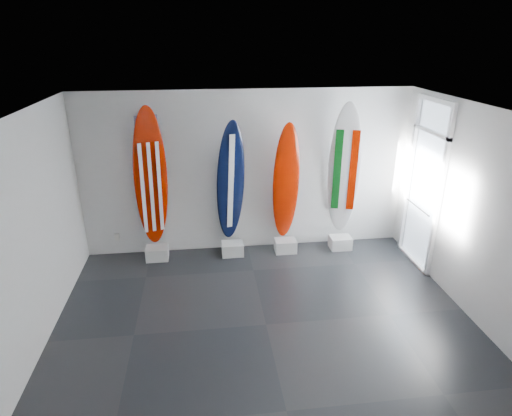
{
  "coord_description": "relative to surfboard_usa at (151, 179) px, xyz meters",
  "views": [
    {
      "loc": [
        -0.79,
        -5.06,
        3.88
      ],
      "look_at": [
        0.03,
        1.4,
        1.24
      ],
      "focal_mm": 30.36,
      "sensor_mm": 36.0,
      "label": 1
    }
  ],
  "objects": [
    {
      "name": "display_block_swiss",
      "position": [
        2.4,
        -0.1,
        -1.41
      ],
      "size": [
        0.4,
        0.3,
        0.24
      ],
      "primitive_type": "cube",
      "color": "silver",
      "rests_on": "floor"
    },
    {
      "name": "wall_outlet",
      "position": [
        -0.75,
        0.2,
        -1.18
      ],
      "size": [
        0.09,
        0.02,
        0.13
      ],
      "primitive_type": "cube",
      "color": "silver",
      "rests_on": "wall_back"
    },
    {
      "name": "surfboard_swiss",
      "position": [
        2.4,
        0.0,
        -0.17
      ],
      "size": [
        0.54,
        0.33,
        2.24
      ],
      "primitive_type": "ellipsoid",
      "rotation": [
        0.08,
        0.0,
        0.15
      ],
      "color": "#901200",
      "rests_on": "display_block_swiss"
    },
    {
      "name": "glass_door",
      "position": [
        4.67,
        -0.73,
        -0.1
      ],
      "size": [
        0.12,
        1.16,
        2.85
      ],
      "primitive_type": null,
      "color": "white",
      "rests_on": "floor"
    },
    {
      "name": "wall_left",
      "position": [
        -1.3,
        -2.28,
        -0.03
      ],
      "size": [
        0.0,
        5.0,
        5.0
      ],
      "primitive_type": "plane",
      "rotation": [
        1.57,
        0.0,
        1.57
      ],
      "color": "silver",
      "rests_on": "ground"
    },
    {
      "name": "ceiling",
      "position": [
        1.7,
        -2.28,
        1.47
      ],
      "size": [
        6.0,
        6.0,
        0.0
      ],
      "primitive_type": "plane",
      "rotation": [
        3.14,
        0.0,
        0.0
      ],
      "color": "white",
      "rests_on": "wall_back"
    },
    {
      "name": "floor",
      "position": [
        1.7,
        -2.28,
        -1.53
      ],
      "size": [
        6.0,
        6.0,
        0.0
      ],
      "primitive_type": "plane",
      "color": "black",
      "rests_on": "ground"
    },
    {
      "name": "wall_back",
      "position": [
        1.7,
        0.22,
        -0.03
      ],
      "size": [
        6.0,
        0.0,
        6.0
      ],
      "primitive_type": "plane",
      "rotation": [
        1.57,
        0.0,
        0.0
      ],
      "color": "silver",
      "rests_on": "ground"
    },
    {
      "name": "display_block_usa",
      "position": [
        0.0,
        -0.1,
        -1.41
      ],
      "size": [
        0.4,
        0.3,
        0.24
      ],
      "primitive_type": "cube",
      "color": "silver",
      "rests_on": "floor"
    },
    {
      "name": "display_block_navy",
      "position": [
        1.39,
        -0.1,
        -1.41
      ],
      "size": [
        0.4,
        0.3,
        0.24
      ],
      "primitive_type": "cube",
      "color": "silver",
      "rests_on": "floor"
    },
    {
      "name": "surfboard_navy",
      "position": [
        1.39,
        0.0,
        -0.13
      ],
      "size": [
        0.62,
        0.53,
        2.32
      ],
      "primitive_type": "ellipsoid",
      "rotation": [
        0.14,
        0.0,
        0.28
      ],
      "color": "black",
      "rests_on": "display_block_navy"
    },
    {
      "name": "wall_right",
      "position": [
        4.7,
        -2.28,
        -0.03
      ],
      "size": [
        0.0,
        5.0,
        5.0
      ],
      "primitive_type": "plane",
      "rotation": [
        1.57,
        0.0,
        -1.57
      ],
      "color": "silver",
      "rests_on": "ground"
    },
    {
      "name": "surfboard_usa",
      "position": [
        0.0,
        0.0,
        0.0
      ],
      "size": [
        0.65,
        0.48,
        2.58
      ],
      "primitive_type": "ellipsoid",
      "rotation": [
        0.09,
        0.0,
        0.31
      ],
      "color": "#901200",
      "rests_on": "display_block_usa"
    },
    {
      "name": "balcony",
      "position": [
        6.0,
        -0.73,
        -1.03
      ],
      "size": [
        2.8,
        2.2,
        1.2
      ],
      "primitive_type": null,
      "color": "slate",
      "rests_on": "ground"
    },
    {
      "name": "surfboard_italy",
      "position": [
        3.48,
        0.0,
        0.01
      ],
      "size": [
        0.72,
        0.66,
        2.6
      ],
      "primitive_type": "ellipsoid",
      "rotation": [
        0.17,
        0.0,
        -0.3
      ],
      "color": "white",
      "rests_on": "display_block_italy"
    },
    {
      "name": "wall_front",
      "position": [
        1.7,
        -4.78,
        -0.03
      ],
      "size": [
        6.0,
        0.0,
        6.0
      ],
      "primitive_type": "plane",
      "rotation": [
        -1.57,
        0.0,
        0.0
      ],
      "color": "silver",
      "rests_on": "ground"
    },
    {
      "name": "display_block_italy",
      "position": [
        3.48,
        -0.1,
        -1.41
      ],
      "size": [
        0.4,
        0.3,
        0.24
      ],
      "primitive_type": "cube",
      "color": "silver",
      "rests_on": "floor"
    }
  ]
}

